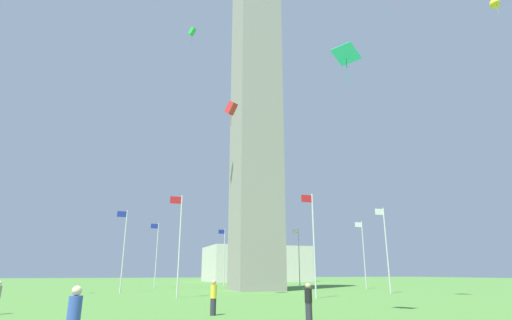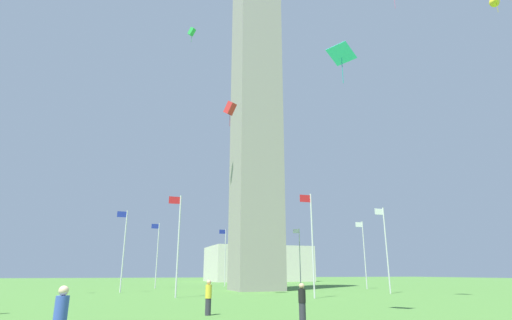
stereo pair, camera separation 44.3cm
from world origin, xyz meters
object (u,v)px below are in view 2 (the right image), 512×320
at_px(flagpole_e, 312,239).
at_px(obelisk_monument, 256,94).
at_px(flagpole_sw, 300,254).
at_px(flagpole_w, 225,255).
at_px(flagpole_nw, 157,252).
at_px(flagpole_s, 364,251).
at_px(kite_red_box, 230,108).
at_px(person_yellow_shirt, 208,298).
at_px(flagpole_se, 386,245).
at_px(kite_yellow_delta, 496,1).
at_px(flagpole_ne, 178,240).
at_px(distant_building, 257,264).
at_px(flagpole_n, 124,247).
at_px(kite_green_box, 192,32).
at_px(kite_cyan_diamond, 341,55).
at_px(person_black_shirt, 302,303).

bearing_deg(flagpole_e, obelisk_monument, -90.21).
distance_m(flagpole_sw, flagpole_w, 11.67).
bearing_deg(obelisk_monument, flagpole_nw, -44.85).
relative_size(flagpole_s, kite_red_box, 3.29).
bearing_deg(flagpole_nw, obelisk_monument, 135.15).
height_order(flagpole_w, person_yellow_shirt, flagpole_w).
xyz_separation_m(flagpole_se, kite_red_box, (17.04, -0.18, 13.25)).
distance_m(person_yellow_shirt, kite_yellow_delta, 37.36).
relative_size(flagpole_e, flagpole_s, 1.00).
bearing_deg(flagpole_w, flagpole_s, 135.00).
distance_m(flagpole_ne, flagpole_se, 21.56).
xyz_separation_m(flagpole_se, person_yellow_shirt, (21.78, 14.74, -3.93)).
height_order(flagpole_se, distant_building, flagpole_se).
distance_m(flagpole_ne, flagpole_sw, 30.49).
relative_size(flagpole_nw, distant_building, 0.37).
bearing_deg(flagpole_n, kite_red_box, 130.29).
distance_m(flagpole_w, person_yellow_shirt, 42.40).
bearing_deg(person_yellow_shirt, kite_yellow_delta, -74.27).
height_order(flagpole_se, flagpole_sw, same).
distance_m(flagpole_ne, person_yellow_shirt, 15.25).
bearing_deg(flagpole_ne, distant_building, -114.88).
height_order(flagpole_s, kite_green_box, kite_green_box).
xyz_separation_m(flagpole_sw, kite_cyan_diamond, (15.55, 40.12, 8.85)).
xyz_separation_m(flagpole_e, kite_cyan_diamond, (4.77, 14.09, 8.85)).
xyz_separation_m(flagpole_w, kite_green_box, (9.57, 18.90, 25.97)).
relative_size(flagpole_se, person_yellow_shirt, 5.17).
height_order(person_yellow_shirt, kite_green_box, kite_green_box).
bearing_deg(person_black_shirt, flagpole_e, -22.12).
bearing_deg(person_black_shirt, flagpole_n, 20.41).
relative_size(kite_yellow_delta, kite_cyan_diamond, 0.90).
relative_size(flagpole_se, kite_green_box, 4.43).
xyz_separation_m(kite_green_box, kite_red_box, (-3.31, 6.95, -12.72)).
relative_size(flagpole_e, person_black_shirt, 5.46).
height_order(flagpole_ne, kite_cyan_diamond, kite_cyan_diamond).
bearing_deg(flagpole_nw, flagpole_ne, 90.00).
distance_m(flagpole_se, kite_cyan_diamond, 25.78).
xyz_separation_m(flagpole_nw, person_black_shirt, (-3.03, 40.40, -3.98)).
bearing_deg(flagpole_ne, obelisk_monument, -135.15).
xyz_separation_m(person_black_shirt, distant_building, (-24.26, -77.69, 3.30)).
relative_size(flagpole_ne, flagpole_sw, 1.00).
height_order(kite_yellow_delta, kite_red_box, kite_yellow_delta).
bearing_deg(distant_building, flagpole_sw, 81.26).
bearing_deg(flagpole_w, flagpole_nw, 22.50).
distance_m(obelisk_monument, person_black_shirt, 39.32).
distance_m(flagpole_e, person_black_shirt, 16.80).
bearing_deg(kite_red_box, flagpole_w, -103.61).
relative_size(obelisk_monument, flagpole_w, 5.82).
xyz_separation_m(person_yellow_shirt, person_black_shirt, (-3.25, 4.10, -0.05)).
bearing_deg(flagpole_sw, obelisk_monument, 45.15).
xyz_separation_m(flagpole_ne, person_yellow_shirt, (0.22, 14.74, -3.93)).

